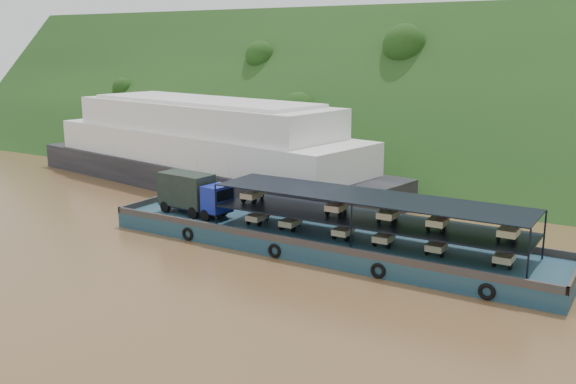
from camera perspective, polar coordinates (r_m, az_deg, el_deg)
The scene contains 4 objects.
ground at distance 49.57m, azimuth 0.18°, elevation -4.55°, with size 160.00×160.00×0.00m, color brown.
hillside at distance 81.67m, azimuth 13.33°, elevation 2.10°, with size 140.00×28.00×28.00m, color #153513.
cargo_barge at distance 48.14m, azimuth 2.11°, elevation -3.69°, with size 35.00×7.18×4.56m.
passenger_ferry at distance 69.96m, azimuth -7.46°, elevation 3.91°, with size 47.12×18.93×9.29m.
Camera 1 is at (24.37, -40.50, 14.94)m, focal length 40.00 mm.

